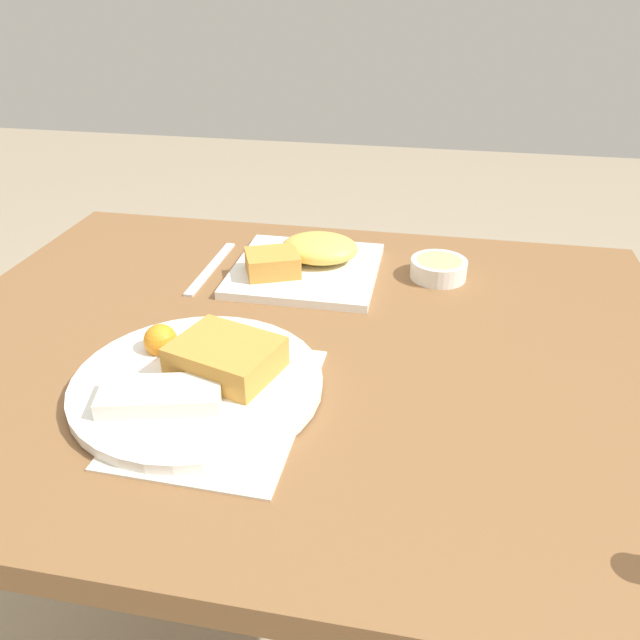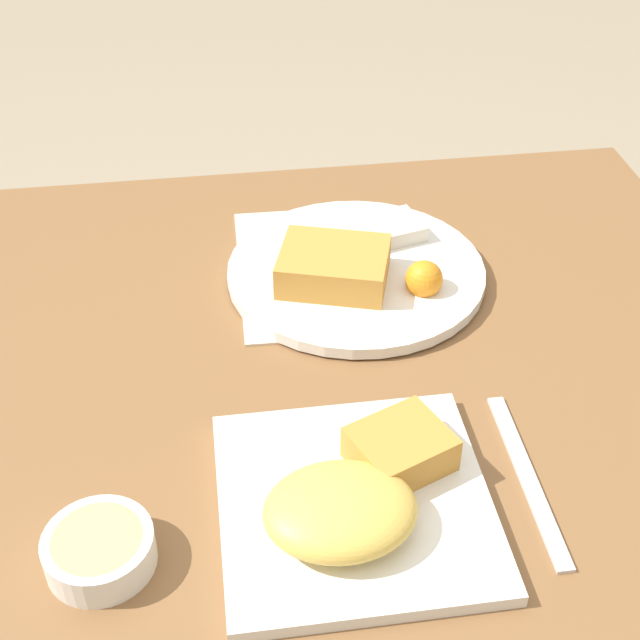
# 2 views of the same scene
# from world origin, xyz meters

# --- Properties ---
(dining_table) EXTENTS (1.08, 0.84, 0.74)m
(dining_table) POSITION_xyz_m (0.00, 0.00, 0.66)
(dining_table) COLOR brown
(dining_table) RESTS_ON ground_plane
(menu_card) EXTENTS (0.21, 0.28, 0.00)m
(menu_card) POSITION_xyz_m (0.06, 0.17, 0.75)
(menu_card) COLOR beige
(menu_card) RESTS_ON dining_table
(plate_square_near) EXTENTS (0.24, 0.24, 0.06)m
(plate_square_near) POSITION_xyz_m (0.03, -0.21, 0.76)
(plate_square_near) COLOR white
(plate_square_near) RESTS_ON dining_table
(plate_oval_far) EXTENTS (0.31, 0.31, 0.05)m
(plate_oval_far) POSITION_xyz_m (0.09, 0.14, 0.76)
(plate_oval_far) COLOR white
(plate_oval_far) RESTS_ON menu_card
(sauce_ramekin) EXTENTS (0.09, 0.09, 0.03)m
(sauce_ramekin) POSITION_xyz_m (-0.19, -0.24, 0.76)
(sauce_ramekin) COLOR white
(sauce_ramekin) RESTS_ON dining_table
(butter_knife) EXTENTS (0.02, 0.21, 0.00)m
(butter_knife) POSITION_xyz_m (0.20, -0.20, 0.75)
(butter_knife) COLOR silver
(butter_knife) RESTS_ON dining_table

